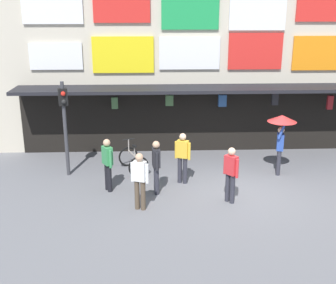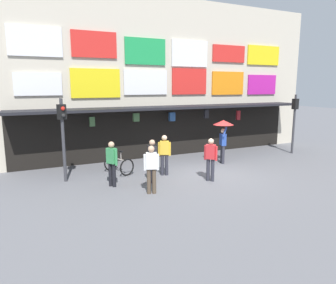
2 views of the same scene
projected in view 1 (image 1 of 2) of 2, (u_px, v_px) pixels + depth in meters
The scene contains 10 objects.
ground_plane at pixel (238, 191), 13.41m from camera, with size 80.00×80.00×0.00m, color slate.
shopfront at pixel (220, 48), 16.54m from camera, with size 18.00×2.60×8.00m.
traffic_light_near at pixel (64, 114), 14.04m from camera, with size 0.34×0.36×3.20m.
bicycle_parked at pixel (133, 160), 14.89m from camera, with size 1.09×1.34×1.05m.
pedestrian_in_green at pixel (140, 178), 11.94m from camera, with size 0.50×0.33×1.68m.
pedestrian_in_black at pixel (231, 172), 12.39m from camera, with size 0.40×0.42×1.68m.
pedestrian_in_purple at pixel (156, 164), 12.99m from camera, with size 0.25×0.53×1.68m.
pedestrian_with_umbrella at pixel (281, 128), 14.25m from camera, with size 0.96×0.96×2.08m.
pedestrian_in_red at pixel (108, 162), 13.17m from camera, with size 0.37×0.47×1.68m.
pedestrian_in_white at pixel (183, 155), 13.75m from camera, with size 0.49×0.34×1.68m.
Camera 1 is at (-2.71, -12.19, 5.55)m, focal length 46.05 mm.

